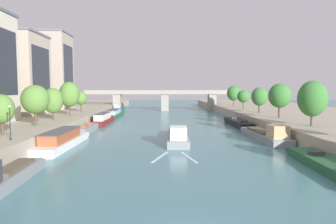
# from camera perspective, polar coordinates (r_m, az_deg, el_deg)

# --- Properties ---
(quay_left) EXTENTS (36.00, 170.00, 2.42)m
(quay_left) POSITION_cam_1_polar(r_m,az_deg,el_deg) (79.13, -27.13, -1.31)
(quay_left) COLOR #A89E89
(quay_left) RESTS_ON ground
(quay_right) EXTENTS (36.00, 170.00, 2.42)m
(quay_right) POSITION_cam_1_polar(r_m,az_deg,el_deg) (80.92, 26.45, -1.16)
(quay_right) COLOR #A89E89
(quay_right) RESTS_ON ground
(barge_midriver) EXTENTS (4.09, 17.35, 2.97)m
(barge_midriver) POSITION_cam_1_polar(r_m,az_deg,el_deg) (49.37, 1.91, -4.47)
(barge_midriver) COLOR gray
(barge_midriver) RESTS_ON ground
(wake_behind_barge) EXTENTS (5.59, 6.03, 0.03)m
(wake_behind_barge) POSITION_cam_1_polar(r_m,az_deg,el_deg) (37.92, 1.20, -8.62)
(wake_behind_barge) COLOR silver
(wake_behind_barge) RESTS_ON ground
(moored_boat_left_upstream) EXTENTS (2.43, 12.05, 2.98)m
(moored_boat_left_upstream) POSITION_cam_1_polar(r_m,az_deg,el_deg) (30.53, -28.40, -10.75)
(moored_boat_left_upstream) COLOR gray
(moored_boat_left_upstream) RESTS_ON ground
(moored_boat_left_downstream) EXTENTS (3.87, 16.52, 2.60)m
(moored_boat_left_downstream) POSITION_cam_1_polar(r_m,az_deg,el_deg) (46.74, -19.52, -5.01)
(moored_boat_left_downstream) COLOR silver
(moored_boat_left_downstream) RESTS_ON ground
(moored_boat_left_second) EXTENTS (1.93, 10.15, 2.36)m
(moored_boat_left_second) POSITION_cam_1_polar(r_m,az_deg,el_deg) (61.10, -14.98, -3.08)
(moored_boat_left_second) COLOR gray
(moored_boat_left_second) RESTS_ON ground
(moored_boat_left_lone) EXTENTS (3.13, 15.43, 2.66)m
(moored_boat_left_lone) POSITION_cam_1_polar(r_m,az_deg,el_deg) (74.06, -12.28, -1.35)
(moored_boat_left_lone) COLOR maroon
(moored_boat_left_lone) RESTS_ON ground
(moored_boat_left_far) EXTENTS (3.67, 16.87, 2.26)m
(moored_boat_left_far) POSITION_cam_1_polar(r_m,az_deg,el_deg) (91.51, -10.28, -0.30)
(moored_boat_left_far) COLOR #235633
(moored_boat_left_far) RESTS_ON ground
(moored_boat_left_end) EXTENTS (2.94, 13.52, 3.11)m
(moored_boat_left_end) POSITION_cam_1_polar(r_m,az_deg,el_deg) (107.43, -9.36, 0.44)
(moored_boat_left_end) COLOR #23666B
(moored_boat_left_end) RESTS_ON ground
(moored_boat_right_midway) EXTENTS (3.73, 16.59, 2.15)m
(moored_boat_right_midway) POSITION_cam_1_polar(r_m,az_deg,el_deg) (35.86, 28.74, -9.09)
(moored_boat_right_midway) COLOR #235633
(moored_boat_right_midway) RESTS_ON ground
(moored_boat_right_far) EXTENTS (3.84, 16.28, 3.08)m
(moored_boat_right_far) POSITION_cam_1_polar(r_m,az_deg,el_deg) (52.51, 18.23, -4.13)
(moored_boat_right_far) COLOR gray
(moored_boat_right_far) RESTS_ON ground
(moored_boat_right_second) EXTENTS (2.96, 16.38, 2.45)m
(moored_boat_right_second) POSITION_cam_1_polar(r_m,az_deg,el_deg) (70.26, 13.20, -2.03)
(moored_boat_right_second) COLOR black
(moored_boat_right_second) RESTS_ON ground
(tree_left_past_mid) EXTENTS (3.31, 3.31, 5.45)m
(tree_left_past_mid) POSITION_cam_1_polar(r_m,az_deg,el_deg) (45.29, -29.23, 0.50)
(tree_left_past_mid) COLOR brown
(tree_left_past_mid) RESTS_ON quay_left
(tree_left_nearest) EXTENTS (4.53, 4.53, 6.78)m
(tree_left_nearest) POSITION_cam_1_polar(r_m,az_deg,el_deg) (54.16, -24.06, 2.21)
(tree_left_nearest) COLOR brown
(tree_left_nearest) RESTS_ON quay_left
(tree_left_end_of_row) EXTENTS (3.82, 3.82, 6.28)m
(tree_left_end_of_row) POSITION_cam_1_polar(r_m,az_deg,el_deg) (62.11, -21.13, 2.04)
(tree_left_end_of_row) COLOR brown
(tree_left_end_of_row) RESTS_ON quay_left
(tree_left_by_lamp) EXTENTS (4.52, 4.52, 7.66)m
(tree_left_by_lamp) POSITION_cam_1_polar(r_m,az_deg,el_deg) (71.37, -18.35, 3.21)
(tree_left_by_lamp) COLOR brown
(tree_left_by_lamp) RESTS_ON quay_left
(tree_left_distant) EXTENTS (3.23, 3.23, 5.39)m
(tree_left_distant) POSITION_cam_1_polar(r_m,az_deg,el_deg) (81.82, -16.36, 2.57)
(tree_left_distant) COLOR brown
(tree_left_distant) RESTS_ON quay_left
(tree_right_past_mid) EXTENTS (4.68, 4.68, 7.48)m
(tree_right_past_mid) POSITION_cam_1_polar(r_m,az_deg,el_deg) (54.41, 25.89, 2.30)
(tree_right_past_mid) COLOR brown
(tree_right_past_mid) RESTS_ON quay_right
(tree_right_distant) EXTENTS (4.62, 4.62, 7.20)m
(tree_right_distant) POSITION_cam_1_polar(r_m,az_deg,el_deg) (66.78, 20.57, 2.93)
(tree_right_distant) COLOR brown
(tree_right_distant) RESTS_ON quay_right
(tree_right_by_lamp) EXTENTS (4.01, 4.01, 6.44)m
(tree_right_by_lamp) POSITION_cam_1_polar(r_m,az_deg,el_deg) (78.94, 17.07, 2.84)
(tree_right_by_lamp) COLOR brown
(tree_right_by_lamp) RESTS_ON quay_right
(tree_right_nearest) EXTENTS (3.62, 3.62, 5.66)m
(tree_right_nearest) POSITION_cam_1_polar(r_m,az_deg,el_deg) (91.23, 14.21, 2.92)
(tree_right_nearest) COLOR brown
(tree_right_nearest) RESTS_ON quay_right
(tree_right_midway) EXTENTS (4.52, 4.52, 7.01)m
(tree_right_midway) POSITION_cam_1_polar(r_m,az_deg,el_deg) (103.20, 12.44, 3.54)
(tree_right_midway) COLOR brown
(tree_right_midway) RESTS_ON quay_right
(lamppost_left_bank) EXTENTS (0.28, 0.28, 4.20)m
(lamppost_left_bank) POSITION_cam_1_polar(r_m,az_deg,el_deg) (40.68, -27.98, -1.51)
(lamppost_left_bank) COLOR black
(lamppost_left_bank) RESTS_ON quay_left
(building_left_tall) EXTENTS (14.93, 13.18, 19.16)m
(building_left_tall) POSITION_cam_1_polar(r_m,az_deg,el_deg) (79.86, -27.92, 6.48)
(building_left_tall) COLOR #B2A38E
(building_left_tall) RESTS_ON quay_left
(building_left_far_end) EXTENTS (15.47, 11.53, 22.89)m
(building_left_far_end) POSITION_cam_1_polar(r_m,az_deg,el_deg) (98.65, -22.68, 7.30)
(building_left_far_end) COLOR #A89989
(building_left_far_end) RESTS_ON quay_left
(bridge_far) EXTENTS (60.14, 4.40, 7.81)m
(bridge_far) POSITION_cam_1_polar(r_m,az_deg,el_deg) (113.48, -0.62, 2.75)
(bridge_far) COLOR gray
(bridge_far) RESTS_ON ground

